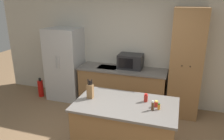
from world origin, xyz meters
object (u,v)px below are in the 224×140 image
(knife_block, at_px, (90,91))
(fire_extinguisher, at_px, (41,88))
(spice_bottle_amber_oil, at_px, (159,107))
(microwave, at_px, (130,61))
(spice_bottle_short_red, at_px, (153,106))
(refrigerator, at_px, (65,64))
(spice_bottle_tall_dark, at_px, (156,104))
(spice_bottle_green_herb, at_px, (146,98))
(pantry_cabinet, at_px, (186,64))

(knife_block, bearing_deg, fire_extinguisher, 143.76)
(fire_extinguisher, bearing_deg, spice_bottle_amber_oil, -26.47)
(microwave, height_order, spice_bottle_short_red, microwave)
(refrigerator, bearing_deg, spice_bottle_amber_oil, -35.01)
(microwave, bearing_deg, refrigerator, -176.48)
(microwave, bearing_deg, spice_bottle_tall_dark, -65.67)
(refrigerator, relative_size, spice_bottle_green_herb, 13.87)
(fire_extinguisher, bearing_deg, microwave, 6.77)
(spice_bottle_short_red, distance_m, spice_bottle_amber_oil, 0.10)
(knife_block, relative_size, spice_bottle_amber_oil, 3.37)
(refrigerator, distance_m, fire_extinguisher, 0.94)
(refrigerator, bearing_deg, spice_bottle_green_herb, -34.35)
(spice_bottle_tall_dark, xyz_separation_m, spice_bottle_amber_oil, (0.04, -0.07, 0.00))
(refrigerator, bearing_deg, microwave, 3.52)
(refrigerator, height_order, fire_extinguisher, refrigerator)
(pantry_cabinet, xyz_separation_m, spice_bottle_green_herb, (-0.56, -1.55, -0.14))
(refrigerator, distance_m, pantry_cabinet, 2.80)
(refrigerator, bearing_deg, knife_block, -50.22)
(microwave, xyz_separation_m, fire_extinguisher, (-2.27, -0.27, -0.84))
(refrigerator, relative_size, spice_bottle_short_red, 12.43)
(pantry_cabinet, xyz_separation_m, fire_extinguisher, (-3.44, -0.19, -0.91))
(pantry_cabinet, distance_m, knife_block, 2.20)
(spice_bottle_amber_oil, bearing_deg, refrigerator, 144.99)
(microwave, xyz_separation_m, spice_bottle_green_herb, (0.62, -1.62, -0.07))
(pantry_cabinet, height_order, spice_bottle_short_red, pantry_cabinet)
(microwave, distance_m, spice_bottle_green_herb, 1.74)
(refrigerator, xyz_separation_m, knife_block, (1.39, -1.66, 0.18))
(spice_bottle_tall_dark, bearing_deg, pantry_cabinet, 76.77)
(microwave, height_order, spice_bottle_amber_oil, microwave)
(refrigerator, relative_size, fire_extinguisher, 3.55)
(knife_block, relative_size, spice_bottle_short_red, 2.23)
(refrigerator, relative_size, spice_bottle_tall_dark, 19.15)
(spice_bottle_green_herb, distance_m, fire_extinguisher, 3.28)
(spice_bottle_short_red, bearing_deg, pantry_cabinet, 76.46)
(refrigerator, height_order, spice_bottle_green_herb, refrigerator)
(spice_bottle_short_red, bearing_deg, knife_block, 174.69)
(pantry_cabinet, xyz_separation_m, microwave, (-1.18, 0.08, -0.06))
(pantry_cabinet, bearing_deg, spice_bottle_green_herb, -109.92)
(knife_block, bearing_deg, spice_bottle_amber_oil, -2.55)
(refrigerator, xyz_separation_m, spice_bottle_green_herb, (2.23, -1.52, 0.12))
(knife_block, bearing_deg, microwave, 82.66)
(fire_extinguisher, bearing_deg, knife_block, -36.24)
(spice_bottle_amber_oil, relative_size, fire_extinguisher, 0.19)
(spice_bottle_short_red, xyz_separation_m, spice_bottle_amber_oil, (0.08, 0.04, -0.02))
(spice_bottle_tall_dark, bearing_deg, knife_block, -178.53)
(spice_bottle_amber_oil, bearing_deg, fire_extinguisher, 153.53)
(spice_bottle_short_red, bearing_deg, spice_bottle_tall_dark, 72.20)
(spice_bottle_short_red, relative_size, spice_bottle_green_herb, 1.12)
(pantry_cabinet, distance_m, spice_bottle_tall_dark, 1.71)
(spice_bottle_green_herb, bearing_deg, spice_bottle_amber_oil, -41.24)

